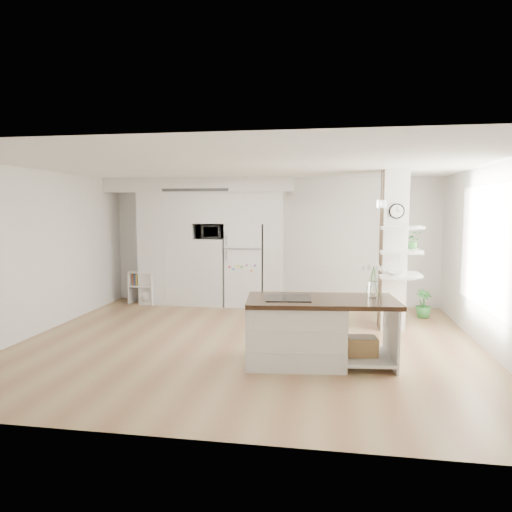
% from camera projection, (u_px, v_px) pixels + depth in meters
% --- Properties ---
extents(floor, '(7.00, 6.00, 0.01)m').
position_uv_depth(floor, '(248.00, 343.00, 7.04)').
color(floor, '#A38658').
rests_on(floor, ground).
extents(room, '(7.04, 6.04, 2.72)m').
position_uv_depth(room, '(248.00, 222.00, 6.85)').
color(room, white).
rests_on(room, ground).
extents(cabinet_wall, '(4.00, 0.71, 2.70)m').
position_uv_depth(cabinet_wall, '(203.00, 235.00, 9.73)').
color(cabinet_wall, silver).
rests_on(cabinet_wall, floor).
extents(refrigerator, '(0.78, 0.69, 1.75)m').
position_uv_depth(refrigerator, '(246.00, 265.00, 9.67)').
color(refrigerator, white).
rests_on(refrigerator, floor).
extents(column, '(0.69, 0.90, 2.70)m').
position_uv_depth(column, '(399.00, 251.00, 7.64)').
color(column, silver).
rests_on(column, floor).
extents(window, '(0.00, 2.40, 2.40)m').
position_uv_depth(window, '(486.00, 247.00, 6.63)').
color(window, white).
rests_on(window, room).
extents(pendant_light, '(0.12, 0.12, 0.10)m').
position_uv_depth(pendant_light, '(363.00, 205.00, 6.70)').
color(pendant_light, white).
rests_on(pendant_light, room).
extents(kitchen_island, '(2.05, 1.13, 1.45)m').
position_uv_depth(kitchen_island, '(304.00, 330.00, 6.06)').
color(kitchen_island, silver).
rests_on(kitchen_island, floor).
extents(bookshelf, '(0.65, 0.45, 0.71)m').
position_uv_depth(bookshelf, '(145.00, 290.00, 9.88)').
color(bookshelf, silver).
rests_on(bookshelf, floor).
extents(floor_plant_a, '(0.32, 0.28, 0.51)m').
position_uv_depth(floor_plant_a, '(388.00, 311.00, 8.10)').
color(floor_plant_a, '#338136').
rests_on(floor_plant_a, floor).
extents(floor_plant_b, '(0.38, 0.38, 0.53)m').
position_uv_depth(floor_plant_b, '(423.00, 304.00, 8.63)').
color(floor_plant_b, '#338136').
rests_on(floor_plant_b, floor).
extents(microwave, '(0.54, 0.37, 0.30)m').
position_uv_depth(microwave, '(210.00, 232.00, 9.65)').
color(microwave, '#2D2D2D').
rests_on(microwave, cabinet_wall).
extents(shelf_plant, '(0.27, 0.23, 0.30)m').
position_uv_depth(shelf_plant, '(413.00, 240.00, 7.75)').
color(shelf_plant, '#338136').
rests_on(shelf_plant, column).
extents(decor_bowl, '(0.22, 0.22, 0.05)m').
position_uv_depth(decor_bowl, '(395.00, 274.00, 7.46)').
color(decor_bowl, white).
rests_on(decor_bowl, column).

